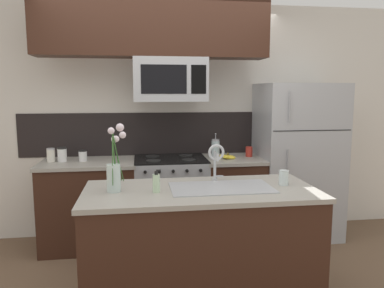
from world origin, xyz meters
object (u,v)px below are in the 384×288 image
storage_jar_tall (51,155)px  flower_vase (115,170)px  refrigerator (296,160)px  dish_soap_bottle (156,183)px  drinking_glass (284,178)px  storage_jar_short (83,156)px  coffee_tin (249,152)px  stove_range (171,200)px  french_press (215,148)px  banana_bunch (228,157)px  sink_faucet (216,157)px  microwave (170,80)px  storage_jar_medium (62,154)px

storage_jar_tall → flower_vase: bearing=-60.4°
refrigerator → dish_soap_bottle: refrigerator is taller
storage_jar_tall → drinking_glass: size_ratio=1.20×
refrigerator → storage_jar_tall: bearing=179.6°
storage_jar_short → coffee_tin: bearing=0.6°
stove_range → french_press: french_press is taller
storage_jar_short → banana_bunch: storage_jar_short is taller
storage_jar_tall → coffee_tin: 2.11m
storage_jar_short → sink_faucet: sink_faucet is taller
stove_range → banana_bunch: (0.61, -0.06, 0.47)m
storage_jar_short → drinking_glass: (1.68, -1.26, 0.00)m
coffee_tin → sink_faucet: size_ratio=0.36×
banana_bunch → french_press: size_ratio=0.71×
refrigerator → drinking_glass: 1.41m
storage_jar_short → french_press: size_ratio=0.42×
stove_range → french_press: size_ratio=3.48×
microwave → coffee_tin: (0.88, 0.07, -0.78)m
french_press → sink_faucet: 1.13m
coffee_tin → storage_jar_short: bearing=-179.4°
microwave → french_press: bearing=9.2°
french_press → microwave: bearing=-170.8°
stove_range → storage_jar_short: size_ratio=8.23×
french_press → dish_soap_bottle: (-0.71, -1.36, -0.03)m
sink_faucet → dish_soap_bottle: sink_faucet is taller
coffee_tin → storage_jar_tall: bearing=-179.6°
stove_range → coffee_tin: bearing=3.3°
refrigerator → dish_soap_bottle: size_ratio=10.38×
sink_faucet → drinking_glass: sink_faucet is taller
banana_bunch → flower_vase: (-1.12, -1.17, 0.13)m
dish_soap_bottle → drinking_glass: 0.99m
storage_jar_short → sink_faucet: size_ratio=0.37×
stove_range → french_press: bearing=6.8°
stove_range → storage_jar_short: bearing=178.1°
microwave → drinking_glass: 1.63m
banana_bunch → dish_soap_bottle: (-0.82, -1.24, 0.05)m
storage_jar_tall → coffee_tin: storage_jar_tall is taller
french_press → coffee_tin: french_press is taller
drinking_glass → flower_vase: (-1.28, -0.00, 0.10)m
flower_vase → stove_range: bearing=67.7°
flower_vase → coffee_tin: bearing=42.7°
dish_soap_bottle → sink_faucet: bearing=27.4°
banana_bunch → refrigerator: bearing=5.7°
coffee_tin → drinking_glass: 1.28m
dish_soap_bottle → drinking_glass: size_ratio=1.42×
flower_vase → french_press: bearing=52.0°
dish_soap_bottle → storage_jar_tall: bearing=127.3°
french_press → stove_range: bearing=-173.2°
refrigerator → sink_faucet: bearing=-137.2°
storage_jar_medium → flower_vase: size_ratio=0.30×
stove_range → flower_vase: flower_vase is taller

